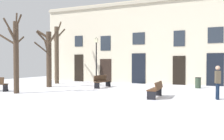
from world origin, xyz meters
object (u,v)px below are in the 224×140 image
litter_bin (198,83)px  bench_by_litter_bin (156,89)px  tree_center (15,53)px  bench_back_to_back_left (102,81)px  tree_near_facade (48,55)px  tree_left_of_center (57,53)px  person_near_bench (218,81)px  streetlamp (96,56)px

litter_bin → bench_by_litter_bin: bench_by_litter_bin is taller
tree_center → bench_back_to_back_left: 6.34m
tree_near_facade → bench_by_litter_bin: tree_near_facade is taller
tree_left_of_center → tree_near_facade: size_ratio=1.29×
tree_left_of_center → bench_back_to_back_left: bearing=-17.9°
bench_by_litter_bin → person_near_bench: (2.96, 0.59, 0.49)m
streetlamp → bench_by_litter_bin: (5.96, -4.99, -1.95)m
litter_bin → bench_by_litter_bin: 6.15m
streetlamp → tree_left_of_center: bearing=175.8°
tree_left_of_center → bench_by_litter_bin: tree_left_of_center is taller
tree_near_facade → bench_back_to_back_left: size_ratio=2.35×
streetlamp → tree_near_facade: bearing=-136.5°
person_near_bench → litter_bin: bearing=2.2°
tree_center → person_near_bench: bearing=10.5°
bench_back_to_back_left → tree_near_facade: bearing=111.7°
tree_center → streetlamp: (2.14, 6.46, -0.01)m
tree_near_facade → streetlamp: 3.79m
litter_bin → person_near_bench: 5.45m
streetlamp → bench_back_to_back_left: streetlamp is taller
tree_center → bench_back_to_back_left: size_ratio=2.47×
tree_center → person_near_bench: (11.06, 2.06, -1.47)m
tree_center → tree_left_of_center: 7.05m
tree_near_facade → person_near_bench: tree_near_facade is taller
streetlamp → litter_bin: streetlamp is taller
tree_center → bench_back_to_back_left: tree_center is taller
person_near_bench → streetlamp: bearing=53.7°
tree_near_facade → tree_center: bearing=-81.0°
tree_left_of_center → tree_near_facade: (1.35, -2.92, -0.32)m
tree_left_of_center → bench_back_to_back_left: 5.97m
streetlamp → bench_back_to_back_left: bearing=-50.1°
streetlamp → bench_by_litter_bin: size_ratio=2.24×
tree_center → streetlamp: 6.80m
tree_near_facade → person_near_bench: size_ratio=2.61×
tree_center → tree_left_of_center: tree_left_of_center is taller
tree_left_of_center → streetlamp: bearing=-4.2°
bench_back_to_back_left → person_near_bench: (7.75, -3.00, 0.45)m
tree_left_of_center → litter_bin: tree_left_of_center is taller
tree_near_facade → litter_bin: bearing=18.5°
tree_near_facade → person_near_bench: (11.67, -1.79, -1.47)m
tree_left_of_center → bench_back_to_back_left: size_ratio=3.04×
tree_near_facade → litter_bin: tree_near_facade is taller
bench_by_litter_bin → tree_center: bearing=-80.0°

